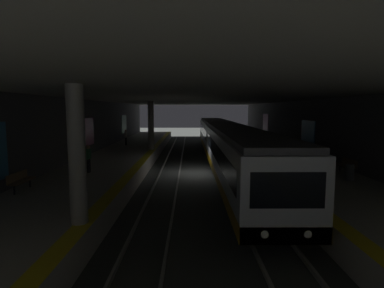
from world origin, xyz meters
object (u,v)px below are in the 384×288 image
bench_left_far (304,150)px  trash_bin (350,172)px  pillar_near (77,155)px  bench_left_mid (347,165)px  backpack_on_floor (260,151)px  person_walking_mid (126,137)px  suitcase_rolling (265,147)px  bench_right_mid (20,180)px  pillar_far (151,125)px  metro_train (223,142)px  person_waiting_near (88,158)px

bench_left_far → trash_bin: bearing=175.1°
pillar_near → trash_bin: size_ratio=5.35×
bench_left_mid → backpack_on_floor: bearing=20.2°
person_walking_mid → trash_bin: person_walking_mid is taller
suitcase_rolling → backpack_on_floor: bearing=152.1°
bench_left_mid → backpack_on_floor: (8.57, 3.15, -0.32)m
bench_right_mid → backpack_on_floor: (12.36, -13.92, -0.32)m
pillar_near → pillar_far: size_ratio=1.00×
pillar_near → backpack_on_floor: (16.52, -9.74, -2.08)m
bench_left_far → trash_bin: 8.62m
bench_right_mid → bench_left_mid: bearing=-77.5°
bench_left_far → bench_right_mid: 20.11m
metro_train → backpack_on_floor: (-0.26, -3.19, -0.77)m
bench_left_mid → pillar_near: bearing=121.7°
pillar_far → bench_left_far: bearing=-109.3°
metro_train → bench_left_mid: 10.88m
bench_left_far → bench_right_mid: (-10.64, 17.07, 0.00)m
bench_right_mid → pillar_near: bearing=-134.8°
pillar_near → person_waiting_near: bearing=15.9°
bench_left_far → person_waiting_near: bearing=112.8°
pillar_near → pillar_far: same height
bench_right_mid → person_waiting_near: person_waiting_near is taller
bench_left_far → pillar_far: bearing=70.7°
person_walking_mid → suitcase_rolling: 14.52m
person_waiting_near → pillar_near: bearing=-164.1°
pillar_far → bench_left_far: (-4.50, -12.88, -1.75)m
bench_right_mid → person_waiting_near: (4.22, -1.80, 0.36)m
metro_train → bench_left_far: size_ratio=20.96×
pillar_near → person_waiting_near: (8.38, 2.38, -1.39)m
trash_bin → person_walking_mid: bearing=42.4°
pillar_near → bench_left_mid: (7.95, -12.88, -1.75)m
pillar_far → metro_train: size_ratio=0.13×
bench_left_mid → bench_left_far: 6.85m
person_waiting_near → bench_left_mid: bearing=-91.6°
suitcase_rolling → backpack_on_floor: size_ratio=2.47×
bench_left_far → trash_bin: bench_left_far is taller
pillar_far → bench_left_mid: size_ratio=2.68×
person_walking_mid → backpack_on_floor: size_ratio=4.10×
trash_bin → pillar_far: bearing=42.9°
bench_right_mid → suitcase_rolling: bearing=-46.8°
pillar_far → trash_bin: (-13.09, -12.15, -1.85)m
bench_right_mid → person_walking_mid: 18.83m
person_waiting_near → backpack_on_floor: 14.62m
pillar_far → bench_left_mid: pillar_far is taller
metro_train → backpack_on_floor: 3.29m
pillar_far → trash_bin: bearing=-137.1°
metro_train → trash_bin: 11.97m
bench_right_mid → trash_bin: bench_right_mid is taller
suitcase_rolling → bench_left_mid: bearing=-166.3°
suitcase_rolling → bench_right_mid: bearing=133.2°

